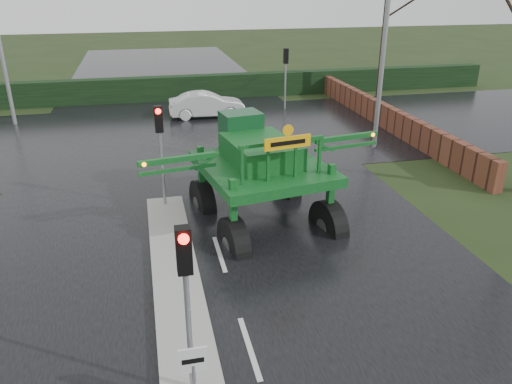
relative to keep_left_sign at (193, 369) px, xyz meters
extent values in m
plane|color=black|center=(1.30, 1.50, -1.06)|extent=(140.00, 140.00, 0.00)
cube|color=black|center=(1.30, 11.50, -1.05)|extent=(14.00, 80.00, 0.02)
cube|color=black|center=(1.30, 17.50, -1.05)|extent=(80.00, 12.00, 0.02)
cube|color=gray|center=(0.00, 4.50, -0.97)|extent=(1.20, 10.00, 0.16)
cube|color=black|center=(1.30, 25.50, -0.31)|extent=(44.00, 0.90, 1.50)
cube|color=#592D1E|center=(11.80, 17.50, -0.46)|extent=(0.40, 20.00, 1.20)
cube|color=silver|center=(0.00, 0.00, 0.19)|extent=(0.50, 0.04, 0.50)
cube|color=black|center=(0.00, -0.02, 0.19)|extent=(0.38, 0.01, 0.10)
cylinder|color=gray|center=(0.00, 0.50, 0.69)|extent=(0.10, 0.10, 3.50)
cube|color=black|center=(0.00, 0.50, 2.04)|extent=(0.26, 0.22, 0.85)
sphere|color=#FF0C07|center=(0.00, 0.37, 2.32)|extent=(0.18, 0.18, 0.18)
cylinder|color=gray|center=(0.00, 9.00, 0.69)|extent=(0.10, 0.10, 3.50)
cube|color=black|center=(0.00, 9.00, 2.04)|extent=(0.26, 0.22, 0.85)
sphere|color=#FF0C07|center=(0.00, 8.87, 2.32)|extent=(0.18, 0.18, 0.18)
cylinder|color=gray|center=(7.80, 21.50, 0.69)|extent=(0.10, 0.10, 3.50)
cube|color=black|center=(7.80, 21.50, 2.04)|extent=(0.26, 0.22, 0.85)
sphere|color=#FF0C07|center=(7.80, 21.63, 2.32)|extent=(0.18, 0.18, 0.18)
cylinder|color=gray|center=(9.80, 13.50, 3.94)|extent=(0.20, 0.20, 10.00)
cylinder|color=black|center=(14.30, 22.50, 3.94)|extent=(0.32, 0.32, 10.00)
cylinder|color=black|center=(-0.03, 7.18, -0.18)|extent=(0.76, 1.81, 1.75)
cylinder|color=#595B56|center=(-0.03, 7.18, -0.18)|extent=(0.61, 0.69, 0.61)
cube|color=#0C471C|center=(-0.03, 7.18, 0.91)|extent=(0.22, 0.22, 2.01)
cylinder|color=black|center=(3.08, 7.69, -0.18)|extent=(0.76, 1.81, 1.75)
cylinder|color=#595B56|center=(3.08, 7.69, -0.18)|extent=(0.61, 0.69, 0.61)
cube|color=#0C471C|center=(3.08, 7.69, 0.91)|extent=(0.22, 0.22, 2.01)
cylinder|color=black|center=(0.49, 4.07, -0.18)|extent=(0.76, 1.81, 1.75)
cylinder|color=#595B56|center=(0.49, 4.07, -0.18)|extent=(0.61, 0.69, 0.61)
cube|color=#0C471C|center=(0.49, 4.07, 0.91)|extent=(0.22, 0.22, 2.01)
cylinder|color=black|center=(3.60, 4.59, -0.18)|extent=(0.76, 1.81, 1.75)
cylinder|color=#595B56|center=(3.60, 4.59, -0.18)|extent=(0.61, 0.69, 0.61)
cube|color=#0C471C|center=(3.60, 4.59, 0.91)|extent=(0.22, 0.22, 2.01)
cube|color=#0C471C|center=(1.79, 5.88, 1.48)|extent=(4.31, 4.75, 0.31)
cube|color=#0C471C|center=(1.76, 6.05, 1.96)|extent=(2.33, 2.91, 0.79)
cube|color=#0F411F|center=(1.47, 7.78, 2.27)|extent=(1.47, 1.25, 1.14)
cube|color=#0C471C|center=(2.02, 4.50, 2.75)|extent=(2.61, 0.53, 0.11)
cube|color=#0C471C|center=(-0.92, 5.08, 2.27)|extent=(2.27, 0.53, 0.16)
sphere|color=orange|center=(-1.86, 4.84, 2.27)|extent=(0.12, 0.12, 0.12)
cube|color=#0C471C|center=(4.61, 5.99, 2.27)|extent=(2.27, 0.53, 0.16)
sphere|color=orange|center=(5.57, 6.07, 2.27)|extent=(0.12, 0.12, 0.12)
cube|color=#F4AE0C|center=(2.07, 4.16, 2.84)|extent=(1.39, 0.28, 0.35)
cube|color=black|center=(2.07, 4.16, 2.84)|extent=(1.04, 0.18, 0.12)
cylinder|color=#F4AE0C|center=(2.07, 4.16, 3.19)|extent=(0.32, 0.09, 0.32)
imported|color=silver|center=(3.04, 20.71, -1.06)|extent=(4.21, 1.56, 1.38)
camera|label=1|loc=(-0.44, -6.69, 6.14)|focal=35.00mm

